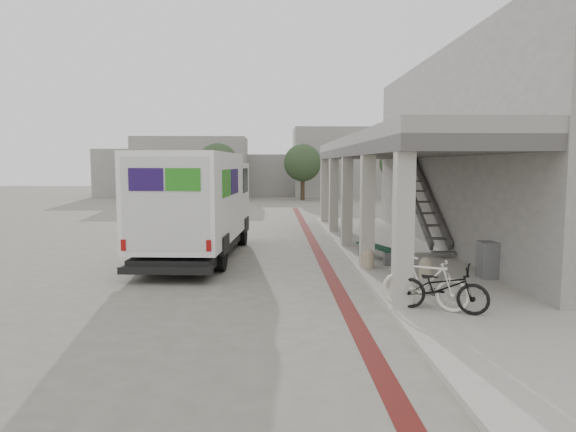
{
  "coord_description": "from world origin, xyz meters",
  "views": [
    {
      "loc": [
        -0.6,
        -13.92,
        3.07
      ],
      "look_at": [
        -0.15,
        0.59,
        1.6
      ],
      "focal_mm": 32.0,
      "sensor_mm": 36.0,
      "label": 1
    }
  ],
  "objects_px": {
    "bicycle_black": "(441,287)",
    "utility_cabinet": "(487,260)",
    "bench": "(377,250)",
    "bicycle_cream": "(425,283)",
    "fedex_truck": "(197,203)"
  },
  "relations": [
    {
      "from": "bench",
      "to": "bicycle_cream",
      "type": "relative_size",
      "value": 1.1
    },
    {
      "from": "bench",
      "to": "utility_cabinet",
      "type": "height_order",
      "value": "utility_cabinet"
    },
    {
      "from": "bench",
      "to": "bicycle_cream",
      "type": "bearing_deg",
      "value": -108.94
    },
    {
      "from": "bench",
      "to": "bicycle_black",
      "type": "height_order",
      "value": "bicycle_black"
    },
    {
      "from": "bench",
      "to": "utility_cabinet",
      "type": "bearing_deg",
      "value": -63.7
    },
    {
      "from": "bicycle_black",
      "to": "utility_cabinet",
      "type": "bearing_deg",
      "value": -9.81
    },
    {
      "from": "fedex_truck",
      "to": "bicycle_cream",
      "type": "bearing_deg",
      "value": -45.92
    },
    {
      "from": "bench",
      "to": "fedex_truck",
      "type": "bearing_deg",
      "value": 148.94
    },
    {
      "from": "utility_cabinet",
      "to": "fedex_truck",
      "type": "bearing_deg",
      "value": 157.89
    },
    {
      "from": "fedex_truck",
      "to": "bench",
      "type": "bearing_deg",
      "value": -8.98
    },
    {
      "from": "utility_cabinet",
      "to": "bicycle_black",
      "type": "distance_m",
      "value": 3.75
    },
    {
      "from": "fedex_truck",
      "to": "utility_cabinet",
      "type": "distance_m",
      "value": 8.99
    },
    {
      "from": "utility_cabinet",
      "to": "bicycle_black",
      "type": "xyz_separation_m",
      "value": [
        -2.22,
        -3.02,
        0.02
      ]
    },
    {
      "from": "bench",
      "to": "utility_cabinet",
      "type": "relative_size",
      "value": 2.09
    },
    {
      "from": "fedex_truck",
      "to": "utility_cabinet",
      "type": "xyz_separation_m",
      "value": [
        8.05,
        -3.8,
        -1.23
      ]
    }
  ]
}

